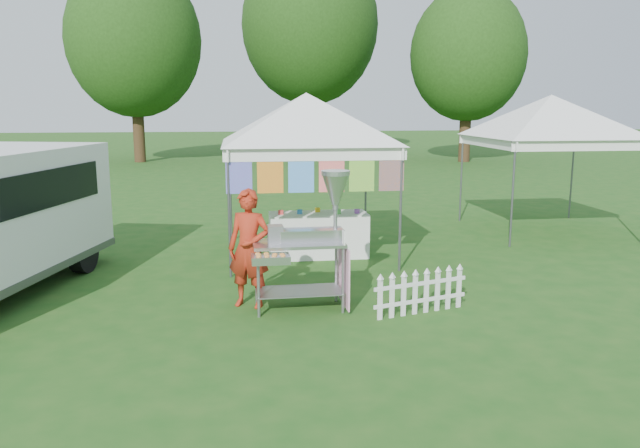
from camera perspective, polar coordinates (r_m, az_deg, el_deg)
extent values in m
plane|color=#1C4F16|center=(8.49, 1.50, -8.28)|extent=(120.00, 120.00, 0.00)
cylinder|color=#59595E|center=(10.15, -8.30, 0.90)|extent=(0.04, 0.04, 2.10)
cylinder|color=#59595E|center=(10.51, 7.38, 1.26)|extent=(0.04, 0.04, 2.10)
cylinder|color=#59595E|center=(12.96, -8.20, 3.04)|extent=(0.04, 0.04, 2.10)
cylinder|color=#59595E|center=(13.24, 4.20, 3.29)|extent=(0.04, 0.04, 2.10)
cube|color=white|center=(10.12, -0.33, 6.40)|extent=(3.00, 0.03, 0.22)
cube|color=white|center=(12.93, -1.96, 7.36)|extent=(3.00, 0.03, 0.22)
pyramid|color=white|center=(11.50, -1.27, 11.92)|extent=(4.24, 4.24, 0.90)
cylinder|color=#59595E|center=(10.11, -0.33, 6.86)|extent=(3.00, 0.03, 0.03)
cube|color=purple|center=(10.06, -7.44, 4.74)|extent=(0.42, 0.01, 0.70)
cube|color=red|center=(10.07, -4.58, 4.81)|extent=(0.42, 0.01, 0.70)
cube|color=blue|center=(10.11, -1.74, 4.86)|extent=(0.42, 0.01, 0.70)
cube|color=#DE1B94|center=(10.18, 1.07, 4.90)|extent=(0.42, 0.01, 0.70)
cube|color=#178B3C|center=(10.26, 3.84, 4.93)|extent=(0.42, 0.01, 0.70)
cube|color=orange|center=(10.37, 6.56, 4.95)|extent=(0.42, 0.01, 0.70)
cylinder|color=#59595E|center=(12.81, 17.20, 2.58)|extent=(0.04, 0.04, 2.10)
cylinder|color=#59595E|center=(15.41, 12.79, 4.11)|extent=(0.04, 0.04, 2.10)
cylinder|color=#59595E|center=(16.62, 22.03, 4.06)|extent=(0.04, 0.04, 2.10)
cube|color=white|center=(13.38, 22.99, 6.63)|extent=(3.00, 0.03, 0.22)
cube|color=white|center=(15.89, 17.78, 7.50)|extent=(3.00, 0.03, 0.22)
pyramid|color=white|center=(14.60, 20.42, 11.02)|extent=(4.24, 4.24, 0.90)
cylinder|color=#59595E|center=(13.38, 23.02, 6.97)|extent=(3.00, 0.03, 0.03)
cylinder|color=#362013|center=(32.28, -16.28, 8.98)|extent=(0.56, 0.56, 3.96)
ellipsoid|color=#255216|center=(32.41, -16.66, 15.82)|extent=(6.40, 6.40, 7.36)
cylinder|color=#362013|center=(36.18, -0.89, 10.25)|extent=(0.56, 0.56, 4.84)
ellipsoid|color=#255216|center=(36.44, -0.92, 17.71)|extent=(7.60, 7.60, 8.74)
cylinder|color=#362013|center=(32.00, 13.13, 8.72)|extent=(0.56, 0.56, 3.52)
ellipsoid|color=#255216|center=(32.07, 13.40, 14.87)|extent=(5.60, 5.60, 6.44)
cylinder|color=gray|center=(8.30, -5.65, -5.43)|extent=(0.04, 0.04, 0.93)
cylinder|color=gray|center=(8.43, 2.12, -5.12)|extent=(0.04, 0.04, 0.93)
cylinder|color=gray|center=(8.80, -5.85, -4.49)|extent=(0.04, 0.04, 0.93)
cylinder|color=gray|center=(8.92, 1.49, -4.22)|extent=(0.04, 0.04, 0.93)
cube|color=gray|center=(8.65, -1.94, -6.13)|extent=(1.19, 0.61, 0.02)
cube|color=#B7B7BC|center=(8.48, -1.97, -1.79)|extent=(1.25, 0.64, 0.04)
cube|color=#B7B7BC|center=(8.53, -0.78, -1.03)|extent=(0.88, 0.28, 0.15)
cube|color=gray|center=(8.47, -4.10, -0.90)|extent=(0.21, 0.23, 0.23)
cylinder|color=gray|center=(8.52, 1.42, 1.45)|extent=(0.05, 0.05, 0.93)
cone|color=#B7B7BC|center=(8.48, 1.43, 3.17)|extent=(0.38, 0.38, 0.41)
cylinder|color=#B7B7BC|center=(8.45, 1.43, 4.70)|extent=(0.40, 0.40, 0.06)
cube|color=#B7B7BC|center=(8.08, -4.54, -3.20)|extent=(0.50, 0.32, 0.10)
cube|color=pink|center=(8.69, 2.19, -4.64)|extent=(0.04, 0.77, 0.84)
cube|color=white|center=(8.26, 2.18, -1.25)|extent=(0.02, 0.14, 0.19)
imported|color=#9F2613|center=(8.68, -6.51, -2.24)|extent=(0.71, 0.61, 1.66)
cube|color=silver|center=(12.03, -23.56, 0.50)|extent=(2.04, 1.16, 0.91)
cube|color=black|center=(10.06, -23.27, 3.06)|extent=(0.71, 2.71, 0.56)
cube|color=black|center=(12.25, -22.95, 4.32)|extent=(1.68, 0.46, 0.56)
cylinder|color=black|center=(11.21, -20.84, -2.44)|extent=(0.39, 0.72, 0.69)
cube|color=silver|center=(8.24, 5.51, -6.88)|extent=(0.07, 0.04, 0.56)
cube|color=silver|center=(8.33, 6.59, -6.71)|extent=(0.07, 0.04, 0.56)
cube|color=silver|center=(8.42, 7.65, -6.54)|extent=(0.07, 0.04, 0.56)
cube|color=silver|center=(8.52, 8.68, -6.37)|extent=(0.07, 0.04, 0.56)
cube|color=silver|center=(8.61, 9.69, -6.21)|extent=(0.07, 0.04, 0.56)
cube|color=silver|center=(8.71, 10.68, -6.04)|extent=(0.07, 0.04, 0.56)
cube|color=silver|center=(8.81, 11.65, -5.88)|extent=(0.07, 0.04, 0.56)
cube|color=silver|center=(8.92, 12.59, -5.72)|extent=(0.07, 0.04, 0.56)
cube|color=silver|center=(8.59, 9.17, -6.93)|extent=(1.39, 0.44, 0.05)
cube|color=silver|center=(8.52, 9.22, -5.39)|extent=(1.39, 0.44, 0.05)
cube|color=white|center=(11.57, -0.14, -0.99)|extent=(1.80, 0.70, 0.82)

